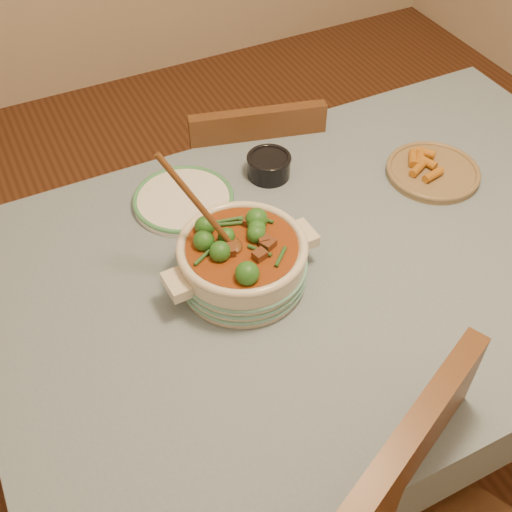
{
  "coord_description": "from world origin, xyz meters",
  "views": [
    {
      "loc": [
        -0.65,
        -0.85,
        1.86
      ],
      "look_at": [
        -0.23,
        0.0,
        0.86
      ],
      "focal_mm": 45.0,
      "sensor_mm": 36.0,
      "label": 1
    }
  ],
  "objects_px": {
    "dining_table": "(339,279)",
    "chair_far": "(251,188)",
    "fried_plate": "(433,170)",
    "condiment_bowl": "(269,165)",
    "white_plate": "(184,199)",
    "stew_casserole": "(242,258)"
  },
  "relations": [
    {
      "from": "condiment_bowl",
      "to": "chair_far",
      "type": "height_order",
      "value": "chair_far"
    },
    {
      "from": "white_plate",
      "to": "dining_table",
      "type": "bearing_deg",
      "value": -51.31
    },
    {
      "from": "condiment_bowl",
      "to": "dining_table",
      "type": "bearing_deg",
      "value": -86.29
    },
    {
      "from": "dining_table",
      "to": "chair_far",
      "type": "height_order",
      "value": "chair_far"
    },
    {
      "from": "white_plate",
      "to": "condiment_bowl",
      "type": "relative_size",
      "value": 2.75
    },
    {
      "from": "condiment_bowl",
      "to": "chair_far",
      "type": "bearing_deg",
      "value": 73.78
    },
    {
      "from": "fried_plate",
      "to": "chair_far",
      "type": "xyz_separation_m",
      "value": [
        -0.32,
        0.46,
        -0.29
      ]
    },
    {
      "from": "dining_table",
      "to": "fried_plate",
      "type": "distance_m",
      "value": 0.41
    },
    {
      "from": "dining_table",
      "to": "stew_casserole",
      "type": "relative_size",
      "value": 4.61
    },
    {
      "from": "condiment_bowl",
      "to": "fried_plate",
      "type": "xyz_separation_m",
      "value": [
        0.39,
        -0.2,
        -0.02
      ]
    },
    {
      "from": "white_plate",
      "to": "chair_far",
      "type": "height_order",
      "value": "chair_far"
    },
    {
      "from": "white_plate",
      "to": "condiment_bowl",
      "type": "distance_m",
      "value": 0.25
    },
    {
      "from": "chair_far",
      "to": "stew_casserole",
      "type": "bearing_deg",
      "value": 76.76
    },
    {
      "from": "condiment_bowl",
      "to": "chair_far",
      "type": "xyz_separation_m",
      "value": [
        0.08,
        0.27,
        -0.31
      ]
    },
    {
      "from": "white_plate",
      "to": "condiment_bowl",
      "type": "bearing_deg",
      "value": 0.76
    },
    {
      "from": "stew_casserole",
      "to": "fried_plate",
      "type": "relative_size",
      "value": 1.16
    },
    {
      "from": "white_plate",
      "to": "condiment_bowl",
      "type": "xyz_separation_m",
      "value": [
        0.25,
        0.0,
        0.02
      ]
    },
    {
      "from": "dining_table",
      "to": "fried_plate",
      "type": "xyz_separation_m",
      "value": [
        0.37,
        0.14,
        0.11
      ]
    },
    {
      "from": "white_plate",
      "to": "chair_far",
      "type": "xyz_separation_m",
      "value": [
        0.33,
        0.27,
        -0.29
      ]
    },
    {
      "from": "fried_plate",
      "to": "white_plate",
      "type": "bearing_deg",
      "value": 163.18
    },
    {
      "from": "condiment_bowl",
      "to": "fried_plate",
      "type": "bearing_deg",
      "value": -26.59
    },
    {
      "from": "dining_table",
      "to": "chair_far",
      "type": "distance_m",
      "value": 0.64
    }
  ]
}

